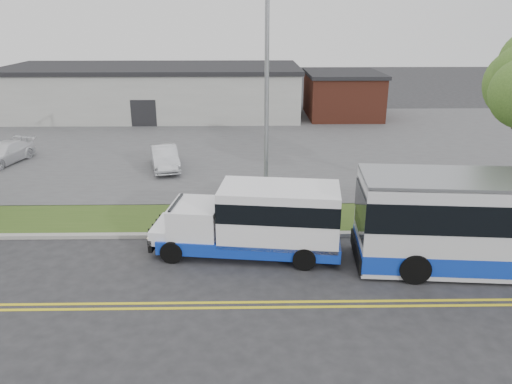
{
  "coord_description": "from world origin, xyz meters",
  "views": [
    {
      "loc": [
        2.2,
        -17.45,
        8.55
      ],
      "look_at": [
        2.56,
        2.0,
        1.6
      ],
      "focal_mm": 35.0,
      "sensor_mm": 36.0,
      "label": 1
    }
  ],
  "objects_px": {
    "shuttle_bus": "(260,218)",
    "parked_car_a": "(165,157)",
    "streetlight_near": "(267,101)",
    "parked_car_b": "(4,153)"
  },
  "relations": [
    {
      "from": "shuttle_bus",
      "to": "parked_car_a",
      "type": "distance_m",
      "value": 12.02
    },
    {
      "from": "streetlight_near",
      "to": "parked_car_b",
      "type": "distance_m",
      "value": 18.34
    },
    {
      "from": "streetlight_near",
      "to": "shuttle_bus",
      "type": "relative_size",
      "value": 1.31
    },
    {
      "from": "parked_car_b",
      "to": "parked_car_a",
      "type": "bearing_deg",
      "value": 6.69
    },
    {
      "from": "streetlight_near",
      "to": "parked_car_b",
      "type": "height_order",
      "value": "streetlight_near"
    },
    {
      "from": "shuttle_bus",
      "to": "parked_car_a",
      "type": "bearing_deg",
      "value": 123.29
    },
    {
      "from": "streetlight_near",
      "to": "shuttle_bus",
      "type": "xyz_separation_m",
      "value": [
        -0.33,
        -3.18,
        -3.79
      ]
    },
    {
      "from": "shuttle_bus",
      "to": "streetlight_near",
      "type": "bearing_deg",
      "value": 91.57
    },
    {
      "from": "shuttle_bus",
      "to": "parked_car_a",
      "type": "relative_size",
      "value": 1.78
    },
    {
      "from": "shuttle_bus",
      "to": "parked_car_b",
      "type": "bearing_deg",
      "value": 148.55
    }
  ]
}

